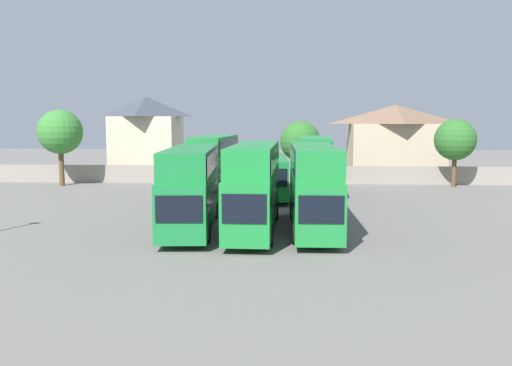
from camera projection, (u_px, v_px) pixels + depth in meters
name	position (u px, v px, depth m)	size (l,w,h in m)	color
ground	(265.00, 191.00, 50.06)	(140.00, 140.00, 0.00)	slate
depot_boundary_wall	(267.00, 175.00, 55.69)	(56.00, 0.50, 1.80)	gray
bus_1	(191.00, 184.00, 32.17)	(3.39, 11.92, 4.83)	#1B7E39
bus_2	(254.00, 183.00, 31.60)	(2.73, 11.89, 5.05)	#1D8838
bus_3	(313.00, 183.00, 31.95)	(2.67, 12.02, 4.97)	#1F8638
bus_4	(214.00, 163.00, 45.68)	(3.23, 10.40, 5.11)	#1F853A
bus_5	(271.00, 174.00, 45.91)	(3.00, 11.66, 3.37)	#1D843E
bus_6	(316.00, 164.00, 45.46)	(3.25, 10.57, 5.02)	#1F8640
house_terrace_left	(147.00, 136.00, 63.35)	(7.62, 7.58, 9.13)	beige
house_terrace_centre	(395.00, 140.00, 61.66)	(10.67, 7.06, 8.14)	#C6B293
tree_left_of_lot	(60.00, 132.00, 53.26)	(4.34, 4.34, 7.47)	brown
tree_behind_wall	(300.00, 142.00, 57.62)	(4.25, 4.25, 6.31)	brown
tree_right_of_lot	(455.00, 140.00, 52.34)	(3.96, 3.96, 6.54)	brown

